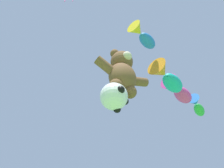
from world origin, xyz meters
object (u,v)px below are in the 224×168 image
at_px(fish_kite_cobalt, 142,36).
at_px(fish_kite_magenta, 178,90).
at_px(teddy_bear_kite, 122,72).
at_px(soccer_ball_kite, 114,97).
at_px(fish_kite_emerald, 197,106).
at_px(fish_kite_teal, 167,77).

bearing_deg(fish_kite_cobalt, fish_kite_magenta, 23.86).
height_order(teddy_bear_kite, soccer_ball_kite, teddy_bear_kite).
distance_m(teddy_bear_kite, fish_kite_magenta, 5.25).
distance_m(fish_kite_magenta, fish_kite_emerald, 2.35).
relative_size(soccer_ball_kite, fish_kite_cobalt, 0.60).
bearing_deg(fish_kite_magenta, fish_kite_teal, -155.09).
xyz_separation_m(fish_kite_cobalt, fish_kite_magenta, (3.39, 1.50, -0.73)).
height_order(teddy_bear_kite, fish_kite_emerald, fish_kite_emerald).
height_order(fish_kite_cobalt, fish_kite_magenta, fish_kite_cobalt).
bearing_deg(fish_kite_cobalt, fish_kite_teal, 23.14).
distance_m(fish_kite_cobalt, fish_kite_teal, 2.46).
distance_m(soccer_ball_kite, fish_kite_teal, 5.06).
distance_m(fish_kite_cobalt, fish_kite_magenta, 3.78).
distance_m(teddy_bear_kite, fish_kite_cobalt, 3.45).
distance_m(teddy_bear_kite, fish_kite_teal, 3.81).
relative_size(soccer_ball_kite, fish_kite_teal, 0.45).
xyz_separation_m(soccer_ball_kite, fish_kite_teal, (3.45, 0.46, 3.68)).
bearing_deg(fish_kite_emerald, teddy_bear_kite, -164.93).
height_order(fish_kite_teal, fish_kite_emerald, fish_kite_emerald).
bearing_deg(soccer_ball_kite, fish_kite_magenta, 12.74).
bearing_deg(soccer_ball_kite, teddy_bear_kite, -8.53).
distance_m(soccer_ball_kite, fish_kite_magenta, 6.38).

